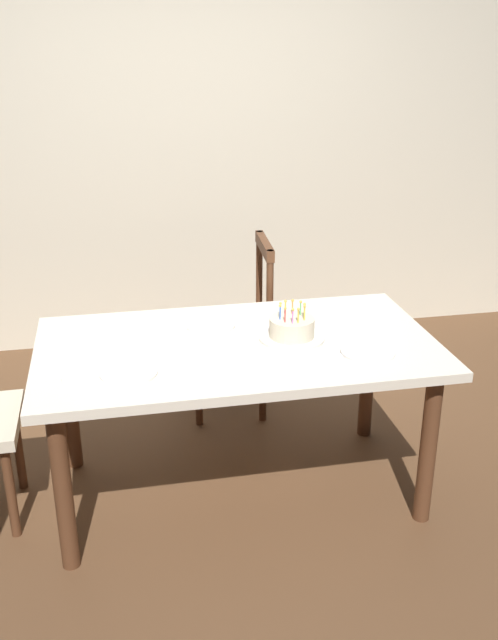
% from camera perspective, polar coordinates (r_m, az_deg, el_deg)
% --- Properties ---
extents(ground, '(6.40, 6.40, 0.00)m').
position_cam_1_polar(ground, '(3.32, -0.87, -13.49)').
color(ground, brown).
extents(back_wall, '(6.40, 0.10, 2.60)m').
position_cam_1_polar(back_wall, '(4.58, -5.37, 14.08)').
color(back_wall, beige).
rests_on(back_wall, ground).
extents(dining_table, '(1.66, 0.91, 0.73)m').
position_cam_1_polar(dining_table, '(2.99, -0.94, -3.39)').
color(dining_table, silver).
rests_on(dining_table, ground).
extents(birthday_cake, '(0.28, 0.28, 0.16)m').
position_cam_1_polar(birthday_cake, '(2.98, 3.47, -0.78)').
color(birthday_cake, silver).
rests_on(birthday_cake, dining_table).
extents(plate_near_celebrant, '(0.22, 0.22, 0.01)m').
position_cam_1_polar(plate_near_celebrant, '(2.73, -9.67, -4.22)').
color(plate_near_celebrant, white).
rests_on(plate_near_celebrant, dining_table).
extents(plate_far_side, '(0.22, 0.22, 0.01)m').
position_cam_1_polar(plate_far_side, '(3.13, -3.14, -0.39)').
color(plate_far_side, white).
rests_on(plate_far_side, dining_table).
extents(plate_near_guest, '(0.22, 0.22, 0.01)m').
position_cam_1_polar(plate_near_guest, '(2.90, 9.55, -2.55)').
color(plate_near_guest, white).
rests_on(plate_near_guest, dining_table).
extents(fork_near_celebrant, '(0.18, 0.06, 0.01)m').
position_cam_1_polar(fork_near_celebrant, '(2.74, -13.03, -4.40)').
color(fork_near_celebrant, silver).
rests_on(fork_near_celebrant, dining_table).
extents(fork_far_side, '(0.18, 0.03, 0.01)m').
position_cam_1_polar(fork_far_side, '(3.10, -6.02, -0.77)').
color(fork_far_side, silver).
rests_on(fork_far_side, dining_table).
extents(fork_near_guest, '(0.18, 0.04, 0.01)m').
position_cam_1_polar(fork_near_guest, '(2.86, 6.48, -2.81)').
color(fork_near_guest, silver).
rests_on(fork_near_guest, dining_table).
extents(chair_spindle_back, '(0.47, 0.47, 0.95)m').
position_cam_1_polar(chair_spindle_back, '(3.78, -1.33, -0.84)').
color(chair_spindle_back, '#56331E').
rests_on(chair_spindle_back, ground).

